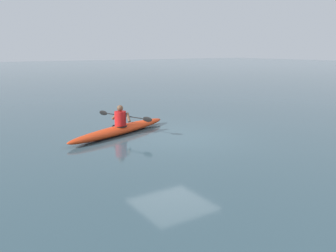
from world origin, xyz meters
The scene contains 3 objects.
ground_plane centered at (0.00, 0.00, 0.00)m, with size 160.00×160.00×0.00m, color #334C56.
kayak centered at (1.37, -1.18, 0.16)m, with size 4.43×2.19×0.31m.
kayaker centered at (1.34, -1.20, 0.59)m, with size 0.93×2.30×0.70m.
Camera 1 is at (6.34, 9.51, 2.86)m, focal length 37.32 mm.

